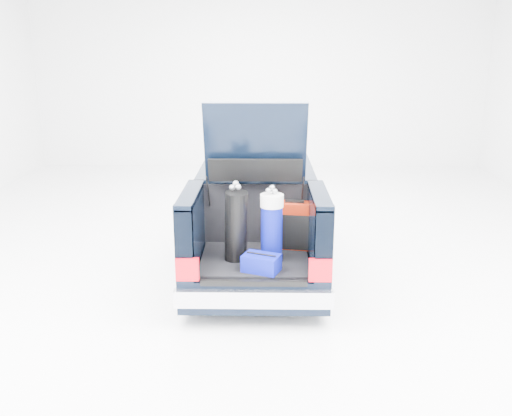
{
  "coord_description": "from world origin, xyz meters",
  "views": [
    {
      "loc": [
        0.11,
        -7.73,
        3.05
      ],
      "look_at": [
        0.0,
        -0.5,
        0.95
      ],
      "focal_mm": 38.0,
      "sensor_mm": 36.0,
      "label": 1
    }
  ],
  "objects_px": {
    "black_golf_bag": "(236,226)",
    "blue_duffel": "(261,263)",
    "blue_golf_bag": "(272,227)",
    "red_suitcase": "(294,225)",
    "car": "(257,215)"
  },
  "relations": [
    {
      "from": "black_golf_bag",
      "to": "blue_duffel",
      "type": "xyz_separation_m",
      "value": [
        0.31,
        -0.33,
        -0.34
      ]
    },
    {
      "from": "blue_golf_bag",
      "to": "red_suitcase",
      "type": "bearing_deg",
      "value": 40.97
    },
    {
      "from": "red_suitcase",
      "to": "blue_golf_bag",
      "type": "distance_m",
      "value": 0.54
    },
    {
      "from": "black_golf_bag",
      "to": "blue_duffel",
      "type": "height_order",
      "value": "black_golf_bag"
    },
    {
      "from": "blue_golf_bag",
      "to": "black_golf_bag",
      "type": "bearing_deg",
      "value": 168.14
    },
    {
      "from": "black_golf_bag",
      "to": "blue_golf_bag",
      "type": "distance_m",
      "value": 0.43
    },
    {
      "from": "red_suitcase",
      "to": "blue_duffel",
      "type": "height_order",
      "value": "red_suitcase"
    },
    {
      "from": "car",
      "to": "blue_duffel",
      "type": "xyz_separation_m",
      "value": [
        0.08,
        -2.01,
        0.03
      ]
    },
    {
      "from": "black_golf_bag",
      "to": "blue_duffel",
      "type": "relative_size",
      "value": 2.03
    },
    {
      "from": "car",
      "to": "red_suitcase",
      "type": "bearing_deg",
      "value": -67.65
    },
    {
      "from": "car",
      "to": "black_golf_bag",
      "type": "bearing_deg",
      "value": -97.58
    },
    {
      "from": "car",
      "to": "red_suitcase",
      "type": "relative_size",
      "value": 7.32
    },
    {
      "from": "red_suitcase",
      "to": "blue_duffel",
      "type": "xyz_separation_m",
      "value": [
        -0.42,
        -0.79,
        -0.2
      ]
    },
    {
      "from": "car",
      "to": "blue_duffel",
      "type": "relative_size",
      "value": 9.63
    },
    {
      "from": "red_suitcase",
      "to": "black_golf_bag",
      "type": "xyz_separation_m",
      "value": [
        -0.72,
        -0.46,
        0.14
      ]
    }
  ]
}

